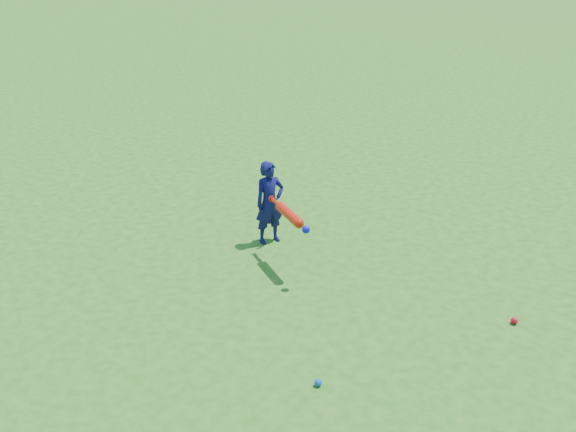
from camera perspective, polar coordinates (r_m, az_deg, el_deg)
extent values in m
plane|color=#266818|center=(7.07, -6.33, -3.25)|extent=(80.00, 80.00, 0.00)
imported|color=#10104A|center=(7.09, -1.64, 1.20)|extent=(0.35, 0.41, 0.95)
sphere|color=red|center=(6.14, 19.47, -8.76)|extent=(0.06, 0.06, 0.06)
sphere|color=blue|center=(5.11, 2.69, -14.59)|extent=(0.06, 0.06, 0.06)
cylinder|color=red|center=(6.84, -1.44, 1.54)|extent=(0.05, 0.07, 0.07)
cylinder|color=red|center=(6.75, -1.07, 1.20)|extent=(0.22, 0.15, 0.04)
cylinder|color=red|center=(6.46, 0.10, 0.14)|extent=(0.46, 0.32, 0.10)
sphere|color=red|center=(6.26, 0.99, -0.66)|extent=(0.10, 0.10, 0.10)
sphere|color=#0E0DE1|center=(6.13, 1.61, -1.22)|extent=(0.08, 0.08, 0.08)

